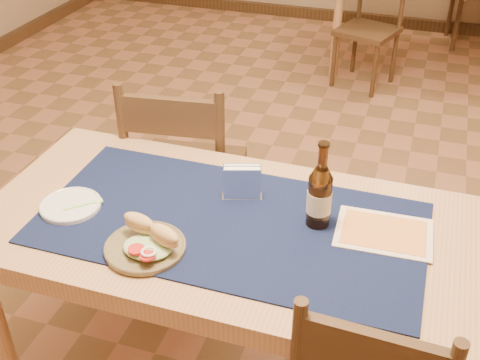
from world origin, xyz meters
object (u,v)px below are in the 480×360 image
(napkin_holder, at_px, (242,183))
(beer_bottle, at_px, (320,195))
(main_table, at_px, (230,244))
(chair_main_far, at_px, (185,172))
(sandwich_plate, at_px, (147,243))

(napkin_holder, bearing_deg, beer_bottle, -13.40)
(main_table, height_order, beer_bottle, beer_bottle)
(chair_main_far, bearing_deg, beer_bottle, -36.85)
(beer_bottle, distance_m, napkin_holder, 0.28)
(main_table, bearing_deg, beer_bottle, 16.71)
(main_table, relative_size, sandwich_plate, 6.61)
(main_table, xyz_separation_m, chair_main_far, (-0.41, 0.58, -0.16))
(beer_bottle, bearing_deg, main_table, -163.29)
(main_table, relative_size, napkin_holder, 11.41)
(sandwich_plate, bearing_deg, napkin_holder, 62.55)
(main_table, height_order, napkin_holder, napkin_holder)
(napkin_holder, bearing_deg, chair_main_far, 132.49)
(beer_bottle, xyz_separation_m, napkin_holder, (-0.27, 0.06, -0.05))
(beer_bottle, bearing_deg, napkin_holder, 166.60)
(main_table, bearing_deg, sandwich_plate, -132.46)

